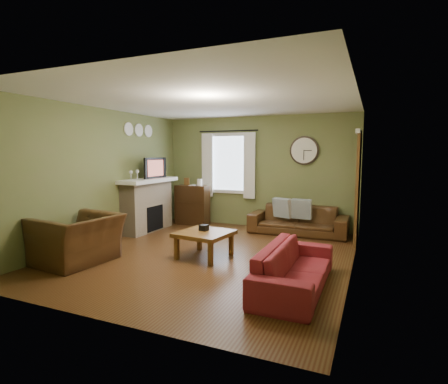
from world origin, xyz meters
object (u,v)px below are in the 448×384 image
at_px(bookshelf, 192,205).
at_px(sofa_brown, 298,220).
at_px(armchair, 78,239).
at_px(coffee_table, 205,244).
at_px(sofa_red, 295,267).

bearing_deg(bookshelf, sofa_brown, 0.01).
bearing_deg(armchair, bookshelf, -178.47).
height_order(bookshelf, armchair, bookshelf).
height_order(armchair, coffee_table, armchair).
height_order(sofa_brown, sofa_red, sofa_brown).
distance_m(bookshelf, sofa_red, 4.44).
height_order(bookshelf, sofa_brown, bookshelf).
relative_size(bookshelf, sofa_red, 0.51).
xyz_separation_m(bookshelf, armchair, (-0.21, -3.41, -0.10)).
distance_m(bookshelf, coffee_table, 2.80).
distance_m(bookshelf, sofa_brown, 2.59).
bearing_deg(coffee_table, bookshelf, 122.67).
height_order(bookshelf, sofa_red, bookshelf).
xyz_separation_m(sofa_brown, sofa_red, (0.59, -3.09, -0.03)).
height_order(sofa_brown, coffee_table, sofa_brown).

